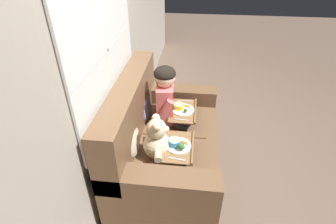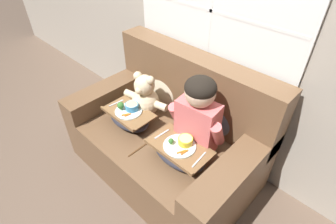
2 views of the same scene
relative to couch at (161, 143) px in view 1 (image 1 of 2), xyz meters
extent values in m
plane|color=brown|center=(0.00, -0.08, -0.36)|extent=(14.00, 14.00, 0.00)
cube|color=#A89E8E|center=(0.00, 0.50, 0.94)|extent=(8.00, 0.05, 2.60)
cube|color=white|center=(0.00, 0.46, 1.00)|extent=(1.52, 0.02, 1.27)
cube|color=black|center=(0.00, 0.46, 1.00)|extent=(1.47, 0.01, 1.22)
cube|color=white|center=(0.00, 0.45, 1.00)|extent=(0.02, 0.02, 1.22)
cube|color=white|center=(0.00, 0.45, 1.00)|extent=(1.47, 0.02, 0.02)
cube|color=brown|center=(0.00, -0.08, -0.13)|extent=(1.61, 0.98, 0.47)
cube|color=brown|center=(0.00, 0.31, 0.40)|extent=(1.61, 0.22, 0.58)
cube|color=brown|center=(-0.69, -0.08, 0.20)|extent=(0.22, 0.98, 0.18)
cube|color=brown|center=(0.69, -0.08, 0.20)|extent=(0.22, 0.98, 0.18)
cube|color=#513219|center=(0.00, -0.10, 0.11)|extent=(0.01, 0.72, 0.01)
ellipsoid|color=slate|center=(0.29, 0.23, 0.29)|extent=(0.38, 0.19, 0.40)
ellipsoid|color=#C1B293|center=(-0.29, 0.23, 0.29)|extent=(0.36, 0.17, 0.37)
cube|color=#DB6666|center=(0.29, 0.00, 0.32)|extent=(0.33, 0.20, 0.42)
sphere|color=beige|center=(0.29, 0.00, 0.62)|extent=(0.22, 0.22, 0.22)
ellipsoid|color=black|center=(0.29, 0.00, 0.66)|extent=(0.22, 0.22, 0.15)
cylinder|color=#DB6666|center=(0.11, -0.04, 0.35)|extent=(0.10, 0.17, 0.23)
cylinder|color=#DB6666|center=(0.47, 0.00, 0.35)|extent=(0.10, 0.17, 0.23)
sphere|color=beige|center=(-0.29, 0.00, 0.23)|extent=(0.25, 0.25, 0.25)
sphere|color=beige|center=(-0.29, 0.00, 0.42)|extent=(0.18, 0.18, 0.18)
sphere|color=beige|center=(-0.36, -0.02, 0.49)|extent=(0.08, 0.08, 0.08)
sphere|color=beige|center=(-0.23, 0.01, 0.49)|extent=(0.08, 0.08, 0.08)
sphere|color=beige|center=(-0.28, -0.08, 0.41)|extent=(0.07, 0.07, 0.07)
sphere|color=black|center=(-0.27, -0.10, 0.41)|extent=(0.02, 0.02, 0.02)
cylinder|color=beige|center=(-0.45, -0.04, 0.26)|extent=(0.14, 0.09, 0.07)
cylinder|color=beige|center=(-0.13, 0.03, 0.26)|extent=(0.14, 0.09, 0.07)
cylinder|color=beige|center=(-0.32, -0.14, 0.14)|extent=(0.09, 0.12, 0.07)
cylinder|color=beige|center=(-0.21, -0.12, 0.14)|extent=(0.09, 0.12, 0.07)
ellipsoid|color=#2D2D38|center=(0.29, -0.20, 0.17)|extent=(0.45, 0.27, 0.12)
cube|color=brown|center=(0.29, -0.20, 0.23)|extent=(0.47, 0.28, 0.01)
cube|color=brown|center=(0.29, -0.33, 0.24)|extent=(0.47, 0.02, 0.02)
cylinder|color=silver|center=(0.29, -0.20, 0.24)|extent=(0.24, 0.24, 0.01)
cylinder|color=yellow|center=(0.31, -0.15, 0.27)|extent=(0.11, 0.11, 0.05)
cylinder|color=#E5D189|center=(0.31, -0.15, 0.30)|extent=(0.10, 0.10, 0.01)
sphere|color=#38702D|center=(0.23, -0.23, 0.28)|extent=(0.04, 0.04, 0.04)
cylinder|color=#7A9E56|center=(0.23, -0.23, 0.26)|extent=(0.02, 0.02, 0.02)
cylinder|color=orange|center=(0.35, -0.24, 0.25)|extent=(0.04, 0.07, 0.01)
cylinder|color=orange|center=(0.36, -0.23, 0.25)|extent=(0.02, 0.06, 0.01)
cube|color=silver|center=(0.11, -0.20, 0.24)|extent=(0.02, 0.14, 0.01)
cube|color=silver|center=(0.47, -0.20, 0.24)|extent=(0.03, 0.17, 0.01)
ellipsoid|color=#2D2D38|center=(-0.29, -0.20, 0.17)|extent=(0.42, 0.26, 0.12)
cube|color=brown|center=(-0.29, -0.20, 0.23)|extent=(0.43, 0.27, 0.01)
cube|color=brown|center=(-0.29, -0.33, 0.24)|extent=(0.43, 0.02, 0.02)
cylinder|color=silver|center=(-0.29, -0.20, 0.24)|extent=(0.23, 0.23, 0.01)
cylinder|color=#3889C1|center=(-0.29, -0.16, 0.28)|extent=(0.11, 0.11, 0.05)
cylinder|color=#E5D189|center=(-0.29, -0.16, 0.30)|extent=(0.10, 0.10, 0.01)
sphere|color=#38702D|center=(-0.35, -0.23, 0.29)|extent=(0.06, 0.06, 0.06)
cylinder|color=#7A9E56|center=(-0.35, -0.23, 0.26)|extent=(0.02, 0.02, 0.03)
cylinder|color=orange|center=(-0.26, -0.25, 0.25)|extent=(0.04, 0.06, 0.01)
cylinder|color=orange|center=(-0.25, -0.24, 0.25)|extent=(0.02, 0.06, 0.01)
cube|color=silver|center=(-0.46, -0.20, 0.24)|extent=(0.03, 0.14, 0.01)
camera|label=1|loc=(-2.06, -0.31, 1.80)|focal=28.00mm
camera|label=2|loc=(1.15, -1.21, 1.64)|focal=28.00mm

